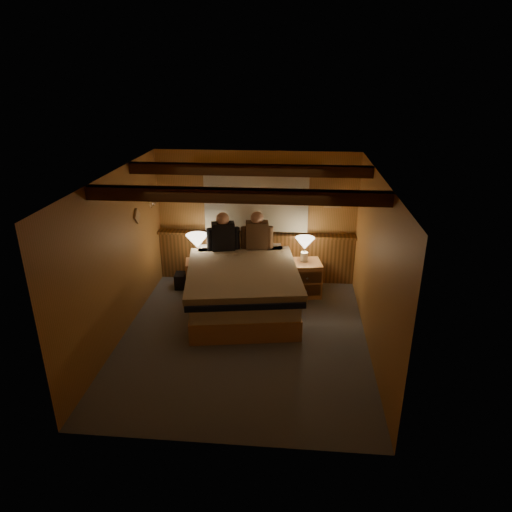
# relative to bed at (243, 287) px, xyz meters

# --- Properties ---
(floor) EXTENTS (4.20, 4.20, 0.00)m
(floor) POSITION_rel_bed_xyz_m (0.12, -0.87, -0.40)
(floor) COLOR #515660
(floor) RESTS_ON ground
(ceiling) EXTENTS (4.20, 4.20, 0.00)m
(ceiling) POSITION_rel_bed_xyz_m (0.12, -0.87, 2.00)
(ceiling) COLOR tan
(ceiling) RESTS_ON wall_back
(wall_back) EXTENTS (3.60, 0.00, 3.60)m
(wall_back) POSITION_rel_bed_xyz_m (0.12, 1.23, 0.80)
(wall_back) COLOR #B77742
(wall_back) RESTS_ON floor
(wall_left) EXTENTS (0.00, 4.20, 4.20)m
(wall_left) POSITION_rel_bed_xyz_m (-1.68, -0.87, 0.80)
(wall_left) COLOR #B77742
(wall_left) RESTS_ON floor
(wall_right) EXTENTS (0.00, 4.20, 4.20)m
(wall_right) POSITION_rel_bed_xyz_m (1.92, -0.87, 0.80)
(wall_right) COLOR #B77742
(wall_right) RESTS_ON floor
(wall_front) EXTENTS (3.60, 0.00, 3.60)m
(wall_front) POSITION_rel_bed_xyz_m (0.12, -2.97, 0.80)
(wall_front) COLOR #B77742
(wall_front) RESTS_ON floor
(wainscot) EXTENTS (3.60, 0.23, 0.94)m
(wainscot) POSITION_rel_bed_xyz_m (0.12, 1.16, 0.09)
(wainscot) COLOR brown
(wainscot) RESTS_ON wall_back
(curtain_window) EXTENTS (2.18, 0.09, 1.11)m
(curtain_window) POSITION_rel_bed_xyz_m (0.12, 1.16, 1.13)
(curtain_window) COLOR #432710
(curtain_window) RESTS_ON wall_back
(ceiling_beams) EXTENTS (3.60, 1.65, 0.16)m
(ceiling_beams) POSITION_rel_bed_xyz_m (0.12, -0.72, 1.91)
(ceiling_beams) COLOR #432710
(ceiling_beams) RESTS_ON ceiling
(coat_rail) EXTENTS (0.05, 0.55, 0.24)m
(coat_rail) POSITION_rel_bed_xyz_m (-1.60, 0.71, 1.27)
(coat_rail) COLOR silver
(coat_rail) RESTS_ON wall_left
(framed_print) EXTENTS (0.30, 0.04, 0.25)m
(framed_print) POSITION_rel_bed_xyz_m (1.47, 1.21, 1.15)
(framed_print) COLOR tan
(framed_print) RESTS_ON wall_back
(bed) EXTENTS (2.02, 2.47, 0.76)m
(bed) POSITION_rel_bed_xyz_m (0.00, 0.00, 0.00)
(bed) COLOR tan
(bed) RESTS_ON floor
(nightstand_left) EXTENTS (0.54, 0.50, 0.51)m
(nightstand_left) POSITION_rel_bed_xyz_m (-0.87, 0.73, -0.14)
(nightstand_left) COLOR tan
(nightstand_left) RESTS_ON floor
(nightstand_right) EXTENTS (0.63, 0.58, 0.61)m
(nightstand_right) POSITION_rel_bed_xyz_m (1.01, 0.63, -0.09)
(nightstand_right) COLOR tan
(nightstand_right) RESTS_ON floor
(lamp_left) EXTENTS (0.39, 0.39, 0.51)m
(lamp_left) POSITION_rel_bed_xyz_m (-0.88, 0.71, 0.47)
(lamp_left) COLOR white
(lamp_left) RESTS_ON nightstand_left
(lamp_right) EXTENTS (0.33, 0.33, 0.43)m
(lamp_right) POSITION_rel_bed_xyz_m (1.00, 0.67, 0.52)
(lamp_right) COLOR white
(lamp_right) RESTS_ON nightstand_right
(person_left) EXTENTS (0.56, 0.31, 0.70)m
(person_left) POSITION_rel_bed_xyz_m (-0.42, 0.73, 0.64)
(person_left) COLOR black
(person_left) RESTS_ON bed
(person_right) EXTENTS (0.57, 0.27, 0.69)m
(person_right) POSITION_rel_bed_xyz_m (0.16, 0.85, 0.64)
(person_right) COLOR #462E1C
(person_right) RESTS_ON bed
(duffel_bag) EXTENTS (0.47, 0.30, 0.33)m
(duffel_bag) POSITION_rel_bed_xyz_m (-1.08, 0.70, -0.25)
(duffel_bag) COLOR black
(duffel_bag) RESTS_ON floor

